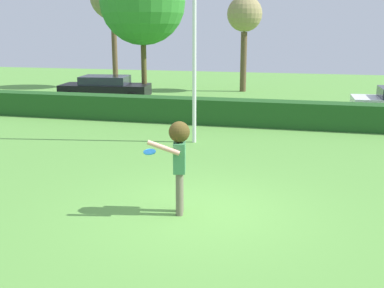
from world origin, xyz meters
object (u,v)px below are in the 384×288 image
(parked_car_black, at_px, (105,88))
(frisbee, at_px, (150,152))
(maple_tree, at_px, (245,16))
(person, at_px, (179,153))
(birch_tree, at_px, (142,2))
(lamppost, at_px, (194,18))

(parked_car_black, bearing_deg, frisbee, -62.89)
(maple_tree, bearing_deg, person, -85.90)
(frisbee, height_order, parked_car_black, parked_car_black)
(maple_tree, relative_size, birch_tree, 0.77)
(person, xyz_separation_m, parked_car_black, (-7.23, 12.97, -0.53))
(person, xyz_separation_m, frisbee, (-0.57, -0.04, -0.00))
(lamppost, relative_size, maple_tree, 1.33)
(birch_tree, bearing_deg, lamppost, -60.84)
(maple_tree, bearing_deg, parked_car_black, -137.26)
(person, distance_m, lamppost, 6.47)
(lamppost, xyz_separation_m, parked_car_black, (-6.13, 7.14, -3.09))
(person, distance_m, birch_tree, 15.18)
(parked_car_black, xyz_separation_m, maple_tree, (5.91, 5.46, 3.40))
(frisbee, xyz_separation_m, maple_tree, (-0.75, 18.47, 2.88))
(lamppost, relative_size, parked_car_black, 1.58)
(frisbee, distance_m, maple_tree, 18.71)
(frisbee, xyz_separation_m, birch_tree, (-4.94, 13.76, 3.46))
(person, xyz_separation_m, maple_tree, (-1.32, 18.43, 2.88))
(lamppost, distance_m, parked_car_black, 9.90)
(parked_car_black, bearing_deg, lamppost, -49.36)
(person, height_order, parked_car_black, person)
(lamppost, distance_m, birch_tree, 9.08)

